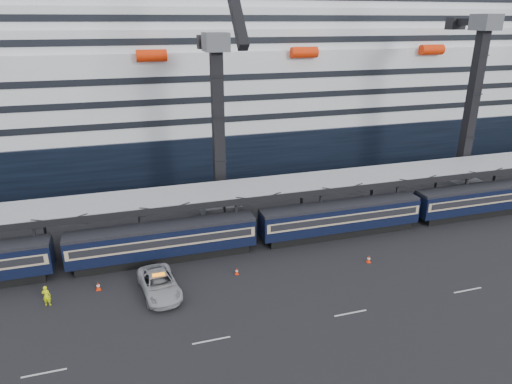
% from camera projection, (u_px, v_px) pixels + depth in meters
% --- Properties ---
extents(ground, '(260.00, 260.00, 0.00)m').
position_uv_depth(ground, '(456.00, 266.00, 46.03)').
color(ground, black).
rests_on(ground, ground).
extents(train, '(133.05, 3.00, 4.05)m').
position_uv_depth(train, '(367.00, 214.00, 52.93)').
color(train, black).
rests_on(train, ground).
extents(canopy, '(130.00, 6.25, 5.53)m').
position_uv_depth(canopy, '(386.00, 175.00, 56.70)').
color(canopy, gray).
rests_on(canopy, ground).
extents(cruise_ship, '(214.09, 28.84, 34.00)m').
position_uv_depth(cruise_ship, '(288.00, 84.00, 82.50)').
color(cruise_ship, black).
rests_on(cruise_ship, ground).
extents(crane_dark_near, '(4.50, 17.75, 35.08)m').
position_uv_depth(crane_dark_near, '(219.00, 124.00, 52.97)').
color(crane_dark_near, '#4F5257').
rests_on(crane_dark_near, ground).
extents(crane_dark_mid, '(4.50, 18.24, 39.64)m').
position_uv_depth(crane_dark_mid, '(475.00, 99.00, 61.13)').
color(crane_dark_mid, '#4F5257').
rests_on(crane_dark_mid, ground).
extents(pickup_truck, '(3.84, 6.98, 1.85)m').
position_uv_depth(pickup_truck, '(159.00, 284.00, 41.16)').
color(pickup_truck, '#9D9EA4').
rests_on(pickup_truck, ground).
extents(worker, '(0.78, 0.60, 1.93)m').
position_uv_depth(worker, '(46.00, 296.00, 39.37)').
color(worker, '#E6FF0D').
rests_on(worker, ground).
extents(traffic_cone_b, '(0.41, 0.41, 0.83)m').
position_uv_depth(traffic_cone_b, '(98.00, 286.00, 41.84)').
color(traffic_cone_b, '#FF3008').
rests_on(traffic_cone_b, ground).
extents(traffic_cone_c, '(0.34, 0.34, 0.68)m').
position_uv_depth(traffic_cone_c, '(237.00, 271.00, 44.44)').
color(traffic_cone_c, '#FF3008').
rests_on(traffic_cone_c, ground).
extents(traffic_cone_d, '(0.42, 0.42, 0.83)m').
position_uv_depth(traffic_cone_d, '(369.00, 259.00, 46.60)').
color(traffic_cone_d, '#FF3008').
rests_on(traffic_cone_d, ground).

